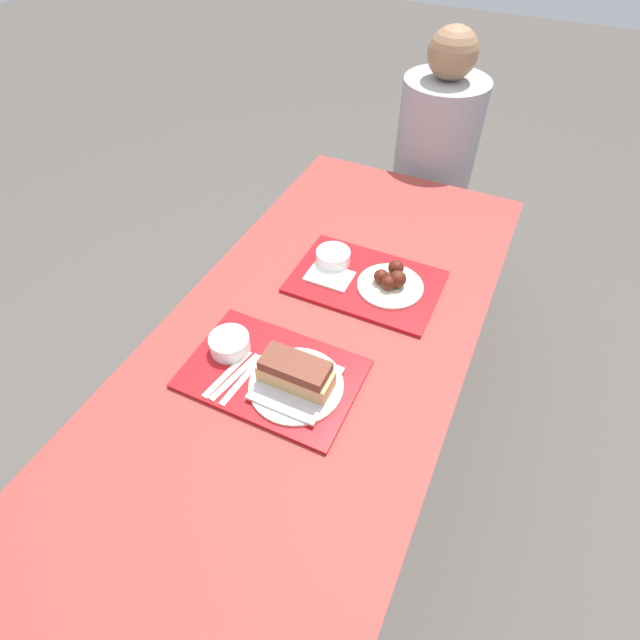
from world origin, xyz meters
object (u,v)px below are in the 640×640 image
object	(u,v)px
bowl_coleslaw_near	(230,343)
brisket_sandwich_plate	(296,377)
tray_far	(366,282)
wings_plate_far	(391,280)
bowl_coleslaw_far	(333,257)
tray_near	(272,374)
person_seated_across	(437,140)

from	to	relation	value
bowl_coleslaw_near	brisket_sandwich_plate	size ratio (longest dim) A/B	0.45
tray_far	bowl_coleslaw_near	bearing A→B (deg)	-118.69
brisket_sandwich_plate	wings_plate_far	distance (m)	0.45
bowl_coleslaw_near	bowl_coleslaw_far	xyz separation A→B (m)	(0.10, 0.43, 0.00)
wings_plate_far	brisket_sandwich_plate	bearing A→B (deg)	-101.03
bowl_coleslaw_near	tray_near	bearing A→B (deg)	-8.38
tray_far	wings_plate_far	distance (m)	0.08
tray_far	brisket_sandwich_plate	world-z (taller)	brisket_sandwich_plate
wings_plate_far	person_seated_across	distance (m)	0.86
tray_near	tray_far	size ratio (longest dim) A/B	1.00
brisket_sandwich_plate	person_seated_across	bearing A→B (deg)	91.05
tray_near	bowl_coleslaw_far	bearing A→B (deg)	94.50
tray_near	person_seated_across	world-z (taller)	person_seated_across
bowl_coleslaw_far	tray_far	bearing A→B (deg)	-13.79
person_seated_across	tray_far	bearing A→B (deg)	-87.64
tray_far	bowl_coleslaw_near	xyz separation A→B (m)	(-0.22, -0.40, 0.03)
brisket_sandwich_plate	bowl_coleslaw_near	bearing A→B (deg)	171.45
brisket_sandwich_plate	bowl_coleslaw_far	distance (m)	0.47
bowl_coleslaw_near	wings_plate_far	xyz separation A→B (m)	(0.29, 0.41, -0.01)
tray_far	bowl_coleslaw_far	xyz separation A→B (m)	(-0.12, 0.03, 0.03)
tray_far	person_seated_across	world-z (taller)	person_seated_across
tray_far	person_seated_across	size ratio (longest dim) A/B	0.60
tray_near	brisket_sandwich_plate	xyz separation A→B (m)	(0.07, -0.01, 0.04)
tray_near	bowl_coleslaw_far	xyz separation A→B (m)	(-0.04, 0.45, 0.03)
bowl_coleslaw_near	wings_plate_far	size ratio (longest dim) A/B	0.54
tray_far	wings_plate_far	world-z (taller)	wings_plate_far
tray_far	wings_plate_far	xyz separation A→B (m)	(0.07, 0.01, 0.03)
brisket_sandwich_plate	tray_near	bearing A→B (deg)	171.14
brisket_sandwich_plate	person_seated_across	xyz separation A→B (m)	(-0.02, 1.29, 0.01)
wings_plate_far	person_seated_across	size ratio (longest dim) A/B	0.27
tray_near	brisket_sandwich_plate	bearing A→B (deg)	-8.86
tray_near	brisket_sandwich_plate	distance (m)	0.08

